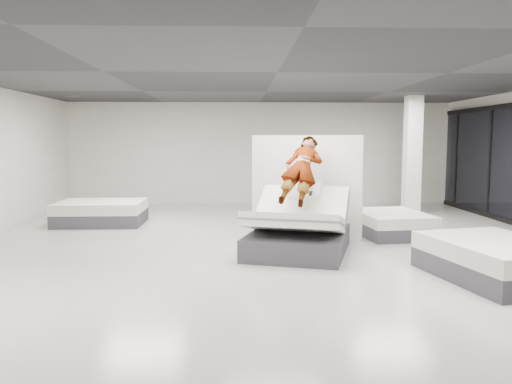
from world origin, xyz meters
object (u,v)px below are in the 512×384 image
flat_bed_right_near (497,260)px  flat_bed_left_far (101,213)px  hero_bed (299,230)px  person (302,179)px  remote (311,193)px  flat_bed_right_far (391,224)px  divider_panel (306,187)px  column (412,156)px

flat_bed_right_near → flat_bed_left_far: (-7.10, 5.06, -0.01)m
hero_bed → flat_bed_left_far: (-4.41, 3.22, -0.14)m
person → hero_bed: bearing=-90.0°
hero_bed → remote: (0.20, -0.10, 0.67)m
hero_bed → person: bearing=73.1°
remote → flat_bed_right_far: size_ratio=0.07×
person → flat_bed_left_far: (-4.50, 2.93, -1.04)m
hero_bed → flat_bed_left_far: hero_bed is taller
remote → divider_panel: bearing=102.7°
flat_bed_left_far → remote: bearing=-35.9°
remote → column: 5.71m
flat_bed_left_far → flat_bed_right_near: bearing=-35.4°
hero_bed → divider_panel: 1.56m
person → remote: person is taller
flat_bed_left_far → column: bearing=8.7°
flat_bed_right_far → flat_bed_left_far: (-6.58, 1.65, 0.03)m
person → column: bearing=66.7°
column → divider_panel: bearing=-137.0°
remote → column: column is taller
person → flat_bed_right_near: person is taller
flat_bed_right_far → column: size_ratio=0.60×
hero_bed → flat_bed_left_far: bearing=143.8°
hero_bed → remote: 0.71m
person → flat_bed_right_far: bearing=48.5°
divider_panel → column: column is taller
divider_panel → flat_bed_left_far: bearing=-178.4°
flat_bed_right_near → column: column is taller
person → divider_panel: size_ratio=0.77×
remote → flat_bed_left_far: size_ratio=0.07×
column → person: bearing=-130.2°
person → column: column is taller
person → flat_bed_right_far: person is taller
hero_bed → divider_panel: divider_panel is taller
remote → flat_bed_right_near: remote is taller
hero_bed → flat_bed_right_far: hero_bed is taller
remote → flat_bed_right_far: 2.73m
divider_panel → column: 4.54m
flat_bed_right_far → column: 3.49m
hero_bed → remote: size_ratio=18.51×
person → flat_bed_right_near: (2.60, -2.13, -1.04)m
person → remote: size_ratio=12.92×
person → flat_bed_right_near: size_ratio=0.77×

